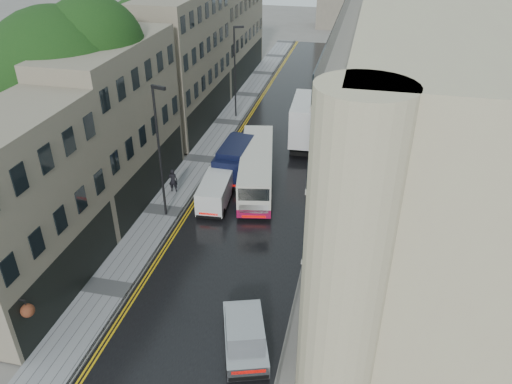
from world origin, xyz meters
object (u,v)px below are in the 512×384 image
at_px(cream_bus, 240,187).
at_px(lamp_post_far, 235,73).
at_px(tree_far, 149,64).
at_px(white_van, 198,203).
at_px(lamp_post_near, 160,154).
at_px(tree_near, 66,106).
at_px(silver_hatchback, 228,361).
at_px(white_lorry, 292,128).
at_px(pedestrian, 173,180).
at_px(navy_van, 216,168).

relative_size(cream_bus, lamp_post_far, 1.17).
xyz_separation_m(tree_far, lamp_post_far, (6.74, 4.46, -1.74)).
relative_size(white_van, lamp_post_near, 0.48).
xyz_separation_m(white_van, lamp_post_near, (-2.19, -0.55, 3.69)).
height_order(tree_near, silver_hatchback, tree_near).
height_order(white_lorry, pedestrian, white_lorry).
relative_size(navy_van, pedestrian, 3.15).
bearing_deg(lamp_post_near, silver_hatchback, -40.48).
xyz_separation_m(cream_bus, lamp_post_far, (-4.58, 16.14, 3.08)).
relative_size(cream_bus, lamp_post_near, 1.11).
xyz_separation_m(silver_hatchback, lamp_post_near, (-7.80, 11.96, 3.85)).
relative_size(navy_van, lamp_post_far, 0.65).
bearing_deg(tree_near, tree_far, 88.68).
relative_size(white_lorry, lamp_post_far, 0.92).
relative_size(white_lorry, pedestrian, 4.44).
height_order(tree_far, white_lorry, tree_far).
bearing_deg(tree_near, navy_van, 21.60).
xyz_separation_m(tree_far, pedestrian, (6.09, -11.15, -5.20)).
height_order(white_lorry, navy_van, white_lorry).
bearing_deg(white_lorry, pedestrian, -131.18).
relative_size(silver_hatchback, lamp_post_near, 0.48).
distance_m(white_lorry, lamp_post_far, 9.57).
bearing_deg(navy_van, tree_near, -157.24).
relative_size(cream_bus, white_van, 2.34).
height_order(white_lorry, white_van, white_lorry).
distance_m(white_van, lamp_post_near, 4.33).
xyz_separation_m(tree_far, navy_van, (8.89, -9.36, -4.76)).
bearing_deg(lamp_post_near, lamp_post_far, 106.28).
relative_size(tree_near, navy_van, 2.43).
distance_m(cream_bus, white_lorry, 9.96).
bearing_deg(lamp_post_far, tree_near, -135.67).
relative_size(tree_near, pedestrian, 7.66).
bearing_deg(white_van, tree_near, 171.44).
bearing_deg(tree_near, white_lorry, 38.79).
bearing_deg(pedestrian, lamp_post_far, -103.12).
bearing_deg(tree_far, white_lorry, -8.37).
xyz_separation_m(tree_near, silver_hatchback, (14.78, -13.21, -6.10)).
bearing_deg(pedestrian, cream_bus, 163.38).
height_order(cream_bus, lamp_post_far, lamp_post_far).
bearing_deg(cream_bus, navy_van, 125.65).
relative_size(tree_near, lamp_post_far, 1.59).
xyz_separation_m(silver_hatchback, navy_van, (-5.60, 16.85, 0.63)).
bearing_deg(silver_hatchback, lamp_post_far, 85.94).
xyz_separation_m(tree_near, pedestrian, (6.39, 1.85, -5.92)).
bearing_deg(lamp_post_near, navy_van, 82.23).
bearing_deg(silver_hatchback, white_van, 95.89).
height_order(cream_bus, silver_hatchback, cream_bus).
xyz_separation_m(pedestrian, lamp_post_far, (0.65, 15.61, 3.46)).
xyz_separation_m(white_lorry, white_van, (-4.54, -11.73, -1.13)).
relative_size(tree_far, white_van, 2.86).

